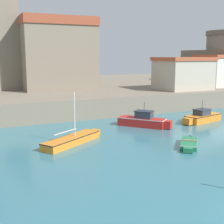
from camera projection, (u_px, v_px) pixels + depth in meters
The scene contains 8 objects.
quay_seawall at pixel (47, 91), 52.19m from camera, with size 120.00×40.00×2.30m, color gray.
dinghy_green_1 at pixel (189, 144), 24.42m from camera, with size 3.06×3.32×0.51m.
motorboat_orange_3 at pixel (202, 117), 33.48m from camera, with size 5.35×2.70×2.31m.
motorboat_red_4 at pixel (143, 121), 31.34m from camera, with size 4.39×4.90×2.52m.
sailboat_orange_6 at pixel (73, 139), 25.22m from camera, with size 5.95×4.31×4.19m.
church at pixel (45, 51), 47.48m from camera, with size 14.04×15.80×16.33m.
harbor_shed_near_wharf at pixel (183, 73), 44.29m from camera, with size 7.19×6.11×4.53m.
harbor_shed_mid_row at pixel (218, 70), 48.88m from camera, with size 5.90×5.59×4.88m.
Camera 1 is at (-11.83, -8.02, 7.03)m, focal length 50.00 mm.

